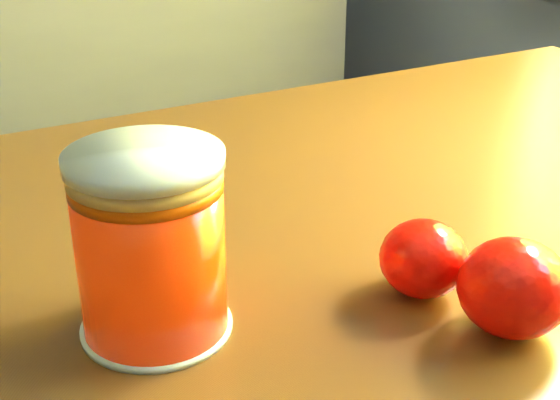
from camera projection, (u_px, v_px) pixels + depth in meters
table at (395, 369)px, 0.60m from camera, size 1.16×0.87×0.82m
juice_glass at (151, 246)px, 0.44m from camera, size 0.09×0.09×0.11m
orange_front at (514, 288)px, 0.45m from camera, size 0.08×0.08×0.06m
orange_back at (423, 258)px, 0.49m from camera, size 0.07×0.07×0.05m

